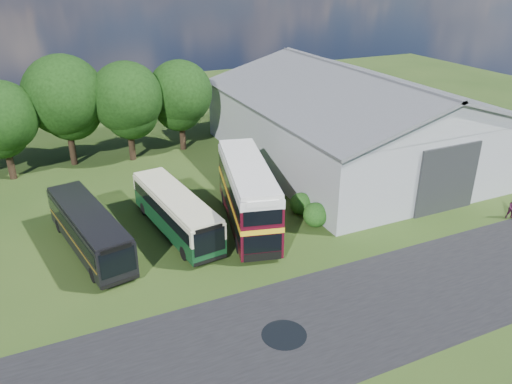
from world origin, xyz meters
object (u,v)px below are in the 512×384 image
bus_maroon_double (248,195)px  bus_dark_single (89,229)px  storage_shed (351,114)px  bus_green_single (176,212)px

bus_maroon_double → bus_dark_single: bus_maroon_double is taller
storage_shed → bus_maroon_double: (-13.56, -8.00, -1.95)m
bus_green_single → bus_maroon_double: (4.67, -1.08, 0.76)m
storage_shed → bus_dark_single: (-23.73, -7.00, -2.71)m
storage_shed → bus_dark_single: size_ratio=2.44×
bus_maroon_double → bus_dark_single: bearing=-171.6°
bus_maroon_double → storage_shed: bearing=44.6°
bus_maroon_double → bus_green_single: bearing=-178.9°
bus_green_single → bus_dark_single: bus_green_single is taller
storage_shed → bus_dark_single: bearing=-163.6°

